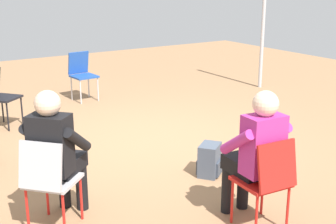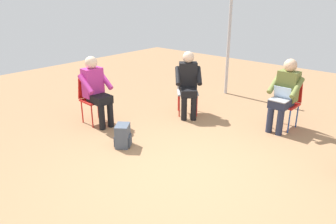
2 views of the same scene
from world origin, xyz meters
TOP-DOWN VIEW (x-y plane):
  - ground_plane at (0.00, 0.00)m, footprint 14.73×14.73m
  - chair_north at (0.34, 2.44)m, footprint 0.43×0.47m
  - chair_northeast at (1.89, 1.43)m, footprint 0.59×0.58m
  - chair_south at (-0.12, -2.60)m, footprint 0.43×0.47m
  - person_in_black at (1.76, 1.32)m, footprint 0.63×0.63m
  - person_in_magenta at (0.33, 2.28)m, footprint 0.52×0.54m
  - backpack_near_laptop_user at (0.01, 1.25)m, footprint 0.34×0.33m
  - tent_pole_far at (-3.46, -1.60)m, footprint 0.07×0.07m

SIDE VIEW (x-z plane):
  - ground_plane at x=0.00m, z-range 0.00..0.00m
  - backpack_near_laptop_user at x=0.01m, z-range -0.02..0.34m
  - chair_north at x=0.34m, z-range 0.07..0.92m
  - chair_northeast at x=1.89m, z-range 0.07..0.92m
  - chair_south at x=-0.12m, z-range 0.07..0.92m
  - person_in_black at x=1.76m, z-range 0.07..1.31m
  - person_in_magenta at x=0.33m, z-range 0.07..1.31m
  - tent_pole_far at x=-3.46m, z-range 0.00..2.75m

